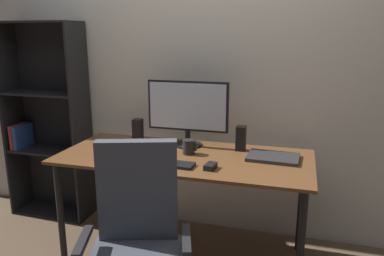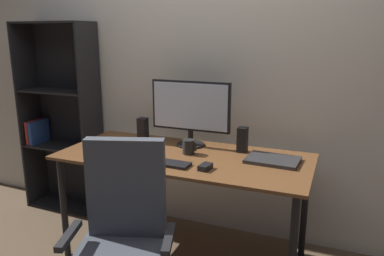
{
  "view_description": "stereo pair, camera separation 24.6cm",
  "coord_description": "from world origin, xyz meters",
  "px_view_note": "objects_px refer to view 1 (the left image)",
  "views": [
    {
      "loc": [
        0.7,
        -2.25,
        1.52
      ],
      "look_at": [
        0.04,
        0.05,
        0.92
      ],
      "focal_mm": 35.34,
      "sensor_mm": 36.0,
      "label": 1
    },
    {
      "loc": [
        0.93,
        -2.17,
        1.52
      ],
      "look_at": [
        0.04,
        0.05,
        0.92
      ],
      "focal_mm": 35.34,
      "sensor_mm": 36.0,
      "label": 2
    }
  ],
  "objects_px": {
    "desk": "(184,167)",
    "keyboard": "(171,164)",
    "bookshelf": "(48,122)",
    "speaker_right": "(241,138)",
    "laptop": "(273,157)",
    "monitor": "(188,109)",
    "coffee_mug": "(189,147)",
    "speaker_left": "(138,131)",
    "mouse": "(210,166)"
  },
  "relations": [
    {
      "from": "speaker_right",
      "to": "bookshelf",
      "type": "distance_m",
      "value": 1.65
    },
    {
      "from": "coffee_mug",
      "to": "laptop",
      "type": "distance_m",
      "value": 0.55
    },
    {
      "from": "mouse",
      "to": "laptop",
      "type": "xyz_separation_m",
      "value": [
        0.34,
        0.29,
        -0.01
      ]
    },
    {
      "from": "speaker_left",
      "to": "keyboard",
      "type": "bearing_deg",
      "value": -46.44
    },
    {
      "from": "desk",
      "to": "bookshelf",
      "type": "bearing_deg",
      "value": 164.37
    },
    {
      "from": "coffee_mug",
      "to": "keyboard",
      "type": "bearing_deg",
      "value": -99.95
    },
    {
      "from": "desk",
      "to": "keyboard",
      "type": "distance_m",
      "value": 0.22
    },
    {
      "from": "coffee_mug",
      "to": "speaker_left",
      "type": "bearing_deg",
      "value": 158.31
    },
    {
      "from": "coffee_mug",
      "to": "speaker_right",
      "type": "xyz_separation_m",
      "value": [
        0.32,
        0.18,
        0.04
      ]
    },
    {
      "from": "desk",
      "to": "speaker_left",
      "type": "height_order",
      "value": "speaker_left"
    },
    {
      "from": "keyboard",
      "to": "mouse",
      "type": "distance_m",
      "value": 0.25
    },
    {
      "from": "monitor",
      "to": "keyboard",
      "type": "distance_m",
      "value": 0.5
    },
    {
      "from": "keyboard",
      "to": "laptop",
      "type": "bearing_deg",
      "value": 28.88
    },
    {
      "from": "speaker_left",
      "to": "speaker_right",
      "type": "height_order",
      "value": "same"
    },
    {
      "from": "coffee_mug",
      "to": "bookshelf",
      "type": "bearing_deg",
      "value": 166.16
    },
    {
      "from": "desk",
      "to": "coffee_mug",
      "type": "relative_size",
      "value": 17.0
    },
    {
      "from": "monitor",
      "to": "speaker_left",
      "type": "xyz_separation_m",
      "value": [
        -0.38,
        -0.01,
        -0.18
      ]
    },
    {
      "from": "desk",
      "to": "laptop",
      "type": "bearing_deg",
      "value": 8.9
    },
    {
      "from": "keyboard",
      "to": "speaker_right",
      "type": "bearing_deg",
      "value": 51.7
    },
    {
      "from": "mouse",
      "to": "speaker_right",
      "type": "bearing_deg",
      "value": 82.27
    },
    {
      "from": "mouse",
      "to": "speaker_left",
      "type": "xyz_separation_m",
      "value": [
        -0.65,
        0.41,
        0.07
      ]
    },
    {
      "from": "monitor",
      "to": "bookshelf",
      "type": "bearing_deg",
      "value": 173.56
    },
    {
      "from": "monitor",
      "to": "keyboard",
      "type": "bearing_deg",
      "value": -87.45
    },
    {
      "from": "desk",
      "to": "laptop",
      "type": "xyz_separation_m",
      "value": [
        0.57,
        0.09,
        0.09
      ]
    },
    {
      "from": "monitor",
      "to": "speaker_left",
      "type": "height_order",
      "value": "monitor"
    },
    {
      "from": "desk",
      "to": "bookshelf",
      "type": "xyz_separation_m",
      "value": [
        -1.3,
        0.36,
        0.14
      ]
    },
    {
      "from": "mouse",
      "to": "coffee_mug",
      "type": "xyz_separation_m",
      "value": [
        -0.2,
        0.24,
        0.03
      ]
    },
    {
      "from": "desk",
      "to": "keyboard",
      "type": "height_order",
      "value": "keyboard"
    },
    {
      "from": "keyboard",
      "to": "mouse",
      "type": "height_order",
      "value": "mouse"
    },
    {
      "from": "speaker_left",
      "to": "coffee_mug",
      "type": "bearing_deg",
      "value": -21.69
    },
    {
      "from": "mouse",
      "to": "bookshelf",
      "type": "bearing_deg",
      "value": 167.26
    },
    {
      "from": "monitor",
      "to": "speaker_left",
      "type": "relative_size",
      "value": 3.39
    },
    {
      "from": "monitor",
      "to": "bookshelf",
      "type": "distance_m",
      "value": 1.29
    },
    {
      "from": "coffee_mug",
      "to": "bookshelf",
      "type": "relative_size",
      "value": 0.06
    },
    {
      "from": "laptop",
      "to": "coffee_mug",
      "type": "bearing_deg",
      "value": -171.64
    },
    {
      "from": "monitor",
      "to": "laptop",
      "type": "bearing_deg",
      "value": -12.39
    },
    {
      "from": "laptop",
      "to": "speaker_right",
      "type": "bearing_deg",
      "value": 154.33
    },
    {
      "from": "monitor",
      "to": "desk",
      "type": "bearing_deg",
      "value": -79.15
    },
    {
      "from": "bookshelf",
      "to": "keyboard",
      "type": "bearing_deg",
      "value": -23.98
    },
    {
      "from": "coffee_mug",
      "to": "bookshelf",
      "type": "xyz_separation_m",
      "value": [
        -1.32,
        0.33,
        0.01
      ]
    },
    {
      "from": "desk",
      "to": "bookshelf",
      "type": "height_order",
      "value": "bookshelf"
    },
    {
      "from": "desk",
      "to": "speaker_left",
      "type": "distance_m",
      "value": 0.5
    },
    {
      "from": "desk",
      "to": "speaker_right",
      "type": "height_order",
      "value": "speaker_right"
    },
    {
      "from": "keyboard",
      "to": "speaker_left",
      "type": "relative_size",
      "value": 1.71
    },
    {
      "from": "speaker_left",
      "to": "monitor",
      "type": "bearing_deg",
      "value": 1.18
    },
    {
      "from": "bookshelf",
      "to": "monitor",
      "type": "bearing_deg",
      "value": -6.44
    },
    {
      "from": "speaker_right",
      "to": "laptop",
      "type": "bearing_deg",
      "value": -28.82
    },
    {
      "from": "keyboard",
      "to": "monitor",
      "type": "bearing_deg",
      "value": 94.95
    },
    {
      "from": "laptop",
      "to": "bookshelf",
      "type": "bearing_deg",
      "value": 174.75
    },
    {
      "from": "monitor",
      "to": "coffee_mug",
      "type": "height_order",
      "value": "monitor"
    }
  ]
}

